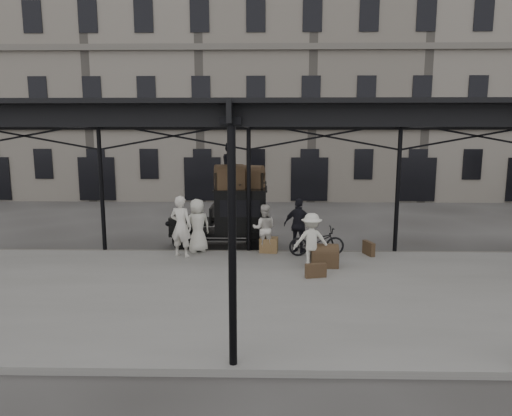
{
  "coord_description": "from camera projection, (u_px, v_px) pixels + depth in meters",
  "views": [
    {
      "loc": [
        0.55,
        -13.25,
        4.17
      ],
      "look_at": [
        0.25,
        1.6,
        1.7
      ],
      "focal_mm": 32.0,
      "sensor_mm": 36.0,
      "label": 1
    }
  ],
  "objects": [
    {
      "name": "taxi",
      "position": [
        232.0,
        215.0,
        16.61
      ],
      "size": [
        3.65,
        1.55,
        2.18
      ],
      "color": "black",
      "rests_on": "ground"
    },
    {
      "name": "porter_centre",
      "position": [
        198.0,
        226.0,
        15.4
      ],
      "size": [
        1.06,
        0.94,
        1.82
      ],
      "primitive_type": "imported",
      "rotation": [
        0.0,
        0.0,
        3.66
      ],
      "color": "silver",
      "rests_on": "platform"
    },
    {
      "name": "suitcase_flat",
      "position": [
        316.0,
        271.0,
        12.75
      ],
      "size": [
        0.62,
        0.28,
        0.4
      ],
      "primitive_type": "cube",
      "rotation": [
        0.0,
        0.0,
        0.22
      ],
      "color": "#4A3022",
      "rests_on": "platform"
    },
    {
      "name": "ground",
      "position": [
        247.0,
        272.0,
        13.76
      ],
      "size": [
        120.0,
        120.0,
        0.0
      ],
      "primitive_type": "plane",
      "color": "#383533",
      "rests_on": "ground"
    },
    {
      "name": "steamer_trunk_roof_near",
      "position": [
        229.0,
        179.0,
        16.15
      ],
      "size": [
        1.13,
        0.88,
        0.73
      ],
      "primitive_type": null,
      "rotation": [
        0.0,
        0.0,
        0.3
      ],
      "color": "#4A3022",
      "rests_on": "taxi"
    },
    {
      "name": "canopy",
      "position": [
        243.0,
        115.0,
        11.31
      ],
      "size": [
        22.5,
        9.0,
        4.74
      ],
      "color": "black",
      "rests_on": "ground"
    },
    {
      "name": "porter_right",
      "position": [
        311.0,
        240.0,
        13.62
      ],
      "size": [
        1.08,
        0.64,
        1.65
      ],
      "primitive_type": "imported",
      "rotation": [
        0.0,
        0.0,
        3.12
      ],
      "color": "silver",
      "rests_on": "platform"
    },
    {
      "name": "steamer_trunk_roof_far",
      "position": [
        251.0,
        178.0,
        16.58
      ],
      "size": [
        1.06,
        0.83,
        0.68
      ],
      "primitive_type": null,
      "rotation": [
        0.0,
        0.0,
        -0.32
      ],
      "color": "#4A3022",
      "rests_on": "taxi"
    },
    {
      "name": "porter_roof",
      "position": [
        231.0,
        166.0,
        16.22
      ],
      "size": [
        0.75,
        0.9,
        1.64
      ],
      "primitive_type": "imported",
      "rotation": [
        0.0,
        0.0,
        1.39
      ],
      "color": "black",
      "rests_on": "taxi"
    },
    {
      "name": "platform",
      "position": [
        243.0,
        293.0,
        11.78
      ],
      "size": [
        28.0,
        8.0,
        0.15
      ],
      "primitive_type": "cube",
      "color": "slate",
      "rests_on": "ground"
    },
    {
      "name": "wicker_hamper",
      "position": [
        269.0,
        245.0,
        15.46
      ],
      "size": [
        0.65,
        0.51,
        0.5
      ],
      "primitive_type": "cube",
      "rotation": [
        0.0,
        0.0,
        -0.11
      ],
      "color": "olive",
      "rests_on": "platform"
    },
    {
      "name": "building_frontage",
      "position": [
        257.0,
        89.0,
        30.37
      ],
      "size": [
        64.0,
        8.0,
        14.0
      ],
      "primitive_type": "cube",
      "color": "slate",
      "rests_on": "ground"
    },
    {
      "name": "porter_midleft",
      "position": [
        264.0,
        228.0,
        15.37
      ],
      "size": [
        0.81,
        0.63,
        1.64
      ],
      "primitive_type": "imported",
      "rotation": [
        0.0,
        0.0,
        3.12
      ],
      "color": "beige",
      "rests_on": "platform"
    },
    {
      "name": "porter_official",
      "position": [
        299.0,
        226.0,
        15.33
      ],
      "size": [
        1.17,
        0.86,
        1.84
      ],
      "primitive_type": "imported",
      "rotation": [
        0.0,
        0.0,
        2.71
      ],
      "color": "black",
      "rests_on": "platform"
    },
    {
      "name": "steamer_trunk_platform",
      "position": [
        325.0,
        257.0,
        13.76
      ],
      "size": [
        0.82,
        0.52,
        0.59
      ],
      "primitive_type": null,
      "rotation": [
        0.0,
        0.0,
        -0.03
      ],
      "color": "#4A3022",
      "rests_on": "platform"
    },
    {
      "name": "bicycle",
      "position": [
        317.0,
        241.0,
        14.98
      ],
      "size": [
        1.89,
        0.82,
        0.96
      ],
      "primitive_type": "imported",
      "rotation": [
        0.0,
        0.0,
        1.67
      ],
      "color": "black",
      "rests_on": "platform"
    },
    {
      "name": "porter_left",
      "position": [
        181.0,
        226.0,
        14.79
      ],
      "size": [
        0.85,
        0.68,
        2.02
      ],
      "primitive_type": "imported",
      "rotation": [
        0.0,
        0.0,
        2.83
      ],
      "color": "silver",
      "rests_on": "platform"
    },
    {
      "name": "suitcase_upright",
      "position": [
        369.0,
        248.0,
        15.1
      ],
      "size": [
        0.31,
        0.62,
        0.45
      ],
      "primitive_type": "cube",
      "rotation": [
        0.0,
        0.0,
        0.29
      ],
      "color": "#4A3022",
      "rests_on": "platform"
    }
  ]
}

